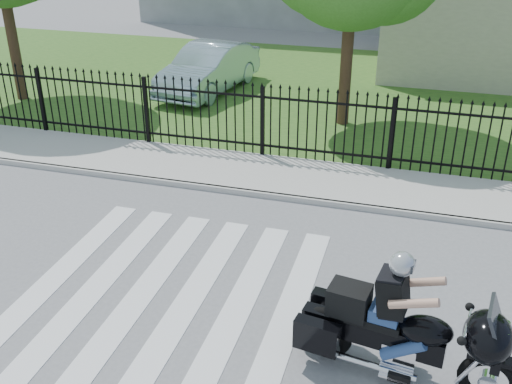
# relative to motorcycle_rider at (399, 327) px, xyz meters

# --- Properties ---
(ground) EXTENTS (120.00, 120.00, 0.00)m
(ground) POSITION_rel_motorcycle_rider_xyz_m (-3.63, 0.57, -0.79)
(ground) COLOR slate
(ground) RESTS_ON ground
(crosswalk) EXTENTS (5.00, 5.50, 0.01)m
(crosswalk) POSITION_rel_motorcycle_rider_xyz_m (-3.63, 0.57, -0.79)
(crosswalk) COLOR silver
(crosswalk) RESTS_ON ground
(sidewalk) EXTENTS (40.00, 2.00, 0.12)m
(sidewalk) POSITION_rel_motorcycle_rider_xyz_m (-3.63, 5.57, -0.73)
(sidewalk) COLOR #ADAAA3
(sidewalk) RESTS_ON ground
(curb) EXTENTS (40.00, 0.12, 0.12)m
(curb) POSITION_rel_motorcycle_rider_xyz_m (-3.63, 4.57, -0.73)
(curb) COLOR #ADAAA3
(curb) RESTS_ON ground
(grass_strip) EXTENTS (40.00, 12.00, 0.02)m
(grass_strip) POSITION_rel_motorcycle_rider_xyz_m (-3.63, 12.57, -0.78)
(grass_strip) COLOR #2E5A1E
(grass_strip) RESTS_ON ground
(iron_fence) EXTENTS (26.00, 0.04, 1.80)m
(iron_fence) POSITION_rel_motorcycle_rider_xyz_m (-3.63, 6.57, 0.11)
(iron_fence) COLOR black
(iron_fence) RESTS_ON ground
(motorcycle_rider) EXTENTS (2.92, 1.23, 1.94)m
(motorcycle_rider) POSITION_rel_motorcycle_rider_xyz_m (0.00, 0.00, 0.00)
(motorcycle_rider) COLOR black
(motorcycle_rider) RESTS_ON ground
(parked_car) EXTENTS (2.23, 4.71, 1.49)m
(parked_car) POSITION_rel_motorcycle_rider_xyz_m (-6.75, 11.40, -0.03)
(parked_car) COLOR #A3BFCD
(parked_car) RESTS_ON grass_strip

